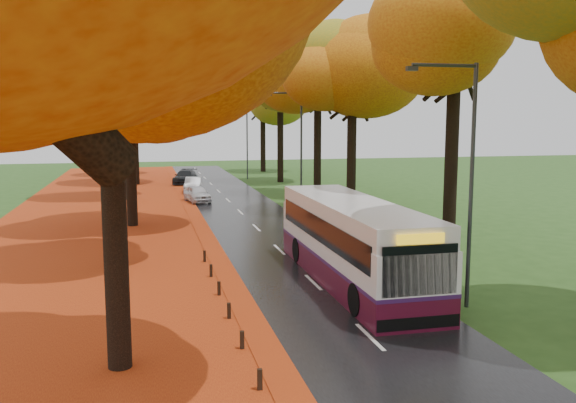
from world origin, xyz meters
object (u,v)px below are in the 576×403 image
object	(u,v)px
streetlamp_far	(245,133)
bus	(352,240)
streetlamp_mid	(298,141)
car_dark	(185,177)
car_white	(197,194)
streetlamp_near	(465,166)
car_silver	(193,185)

from	to	relation	value
streetlamp_far	bus	distance (m)	40.38
streetlamp_mid	bus	xyz separation A→B (m)	(-2.46, -18.19, -3.05)
streetlamp_far	car_dark	world-z (taller)	streetlamp_far
bus	car_white	xyz separation A→B (m)	(-3.84, 23.82, -1.01)
streetlamp_mid	car_white	distance (m)	9.37
streetlamp_mid	car_dark	size ratio (longest dim) A/B	1.79
car_dark	car_white	bearing A→B (deg)	-75.02
car_dark	streetlamp_near	bearing A→B (deg)	-66.24
bus	car_white	distance (m)	24.15
car_silver	car_dark	world-z (taller)	car_dark
car_white	car_silver	size ratio (longest dim) A/B	0.96
streetlamp_near	streetlamp_far	size ratio (longest dim) A/B	1.00
streetlamp_far	car_silver	xyz separation A→B (m)	(-6.07, -9.98, -4.06)
streetlamp_far	streetlamp_near	bearing A→B (deg)	-90.00
streetlamp_far	car_silver	distance (m)	12.36
streetlamp_mid	car_dark	bearing A→B (deg)	108.54
streetlamp_near	streetlamp_mid	distance (m)	22.00
streetlamp_near	car_white	distance (m)	28.63
streetlamp_far	bus	world-z (taller)	streetlamp_far
streetlamp_mid	bus	distance (m)	18.61
streetlamp_mid	car_white	world-z (taller)	streetlamp_mid
streetlamp_near	car_silver	bearing A→B (deg)	100.12
streetlamp_near	car_silver	distance (m)	34.80
car_white	car_silver	distance (m)	6.40
streetlamp_near	streetlamp_far	xyz separation A→B (m)	(0.00, 44.00, 0.00)
bus	car_silver	bearing A→B (deg)	96.78
streetlamp_mid	car_silver	distance (m)	14.07
bus	car_dark	distance (m)	37.17
streetlamp_far	car_white	size ratio (longest dim) A/B	2.23
streetlamp_near	car_dark	distance (m)	41.45
car_white	car_silver	bearing A→B (deg)	77.48
streetlamp_far	car_dark	size ratio (longest dim) A/B	1.79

